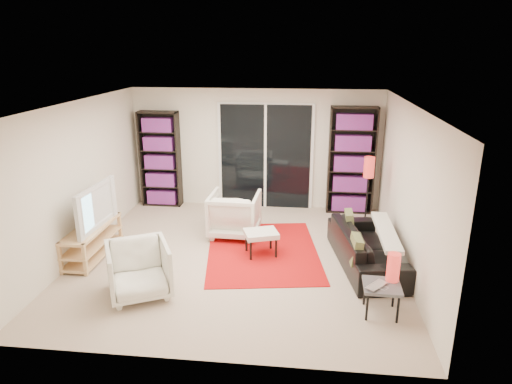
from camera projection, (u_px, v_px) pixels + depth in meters
floor at (238, 257)px, 7.21m from camera, size 5.00×5.00×0.00m
wall_back at (256, 149)px, 9.20m from camera, size 5.00×0.02×2.40m
wall_front at (199, 259)px, 4.47m from camera, size 5.00×0.02×2.40m
wall_left at (79, 180)px, 7.10m from camera, size 0.02×5.00×2.40m
wall_right at (409, 190)px, 6.57m from camera, size 0.02×5.00×2.40m
ceiling at (236, 104)px, 6.47m from camera, size 5.00×5.00×0.02m
sliding_door at (265, 157)px, 9.19m from camera, size 1.92×0.08×2.16m
bookshelf_left at (160, 159)px, 9.32m from camera, size 0.80×0.30×1.95m
bookshelf_right at (352, 161)px, 8.89m from camera, size 0.90×0.30×2.10m
tv_stand at (92, 241)px, 7.18m from camera, size 0.44×1.36×0.50m
tv at (89, 206)px, 7.00m from camera, size 0.21×1.18×0.68m
rug at (263, 251)px, 7.41m from camera, size 2.09×2.61×0.01m
sofa at (366, 247)px, 6.88m from camera, size 1.09×2.07×0.57m
armchair_back at (235, 214)px, 7.95m from camera, size 0.87×0.89×0.78m
armchair_front at (139, 270)px, 6.03m from camera, size 1.06×1.07×0.73m
ottoman at (261, 235)px, 7.20m from camera, size 0.62×0.56×0.40m
side_table at (382, 288)px, 5.60m from camera, size 0.47×0.47×0.40m
laptop at (380, 287)px, 5.50m from camera, size 0.36×0.38×0.03m
table_lamp at (393, 267)px, 5.64m from camera, size 0.16×0.16×0.36m
floor_lamp at (368, 175)px, 7.98m from camera, size 0.20×0.20×1.35m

